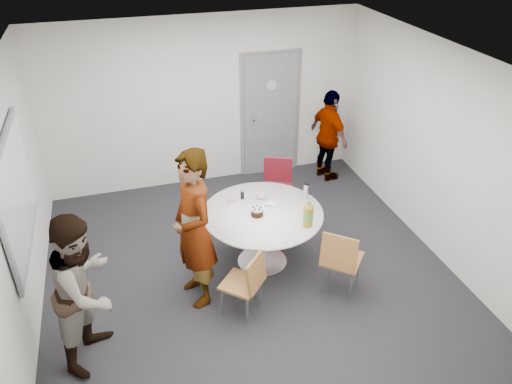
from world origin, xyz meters
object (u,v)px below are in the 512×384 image
object	(u,v)px
chair_near_right	(340,257)
person_right	(329,136)
person_left	(85,289)
table	(265,219)
chair_near_left	(248,280)
whiteboard	(17,194)
door	(270,115)
chair_far	(277,182)
person_main	(194,230)

from	to	relation	value
chair_near_right	person_right	bearing A→B (deg)	109.78
person_left	table	bearing A→B (deg)	-40.36
chair_near_left	person_right	bearing A→B (deg)	4.32
whiteboard	chair_near_right	size ratio (longest dim) A/B	2.08
door	chair_near_right	size ratio (longest dim) A/B	2.32
chair_near_left	chair_near_right	xyz separation A→B (m)	(1.12, 0.01, 0.06)
whiteboard	chair_far	xyz separation A→B (m)	(3.23, 0.92, -0.90)
whiteboard	person_main	bearing A→B (deg)	-15.87
whiteboard	chair_near_left	bearing A→B (deg)	-23.32
chair_near_left	person_left	distance (m)	1.70
whiteboard	table	xyz separation A→B (m)	(2.71, -0.13, -0.77)
whiteboard	chair_far	world-z (taller)	whiteboard
chair_far	person_right	xyz separation A→B (m)	(1.17, 0.83, 0.22)
chair_near_right	chair_far	size ratio (longest dim) A/B	1.00
whiteboard	table	distance (m)	2.82
table	chair_near_right	world-z (taller)	table
chair_near_right	person_left	distance (m)	2.80
person_main	person_left	bearing A→B (deg)	-79.27
chair_near_right	chair_near_left	bearing A→B (deg)	-138.57
door	chair_near_left	size ratio (longest dim) A/B	2.56
person_main	chair_far	bearing A→B (deg)	120.77
table	person_left	size ratio (longest dim) A/B	0.88
chair_far	person_right	world-z (taller)	person_right
table	chair_near_left	world-z (taller)	table
door	whiteboard	bearing A→B (deg)	-147.34
chair_near_right	door	bearing A→B (deg)	127.21
person_right	chair_near_left	bearing A→B (deg)	129.00
chair_far	person_left	xyz separation A→B (m)	(-2.65, -1.95, 0.30)
chair_near_left	person_left	size ratio (longest dim) A/B	0.49
person_main	door	bearing A→B (deg)	133.78
chair_far	person_left	bearing A→B (deg)	60.37
chair_near_right	chair_far	world-z (taller)	chair_near_right
chair_near_left	person_left	bearing A→B (deg)	134.68
chair_near_left	chair_near_right	bearing A→B (deg)	-46.54
chair_near_left	person_main	bearing A→B (deg)	88.80
table	person_right	distance (m)	2.53
chair_near_right	person_main	distance (m)	1.72
chair_far	whiteboard	bearing A→B (deg)	40.00
chair_far	person_right	size ratio (longest dim) A/B	0.59
door	person_main	size ratio (longest dim) A/B	1.10
whiteboard	table	bearing A→B (deg)	-2.74
table	chair_near_left	size ratio (longest dim) A/B	1.81
door	chair_far	size ratio (longest dim) A/B	2.33
whiteboard	door	bearing A→B (deg)	32.66
chair_far	person_main	size ratio (longest dim) A/B	0.47
person_main	person_right	distance (m)	3.47
chair_near_left	chair_far	bearing A→B (deg)	15.15
person_main	chair_near_right	bearing A→B (deg)	61.00
chair_near_right	table	bearing A→B (deg)	169.06
chair_near_right	person_main	world-z (taller)	person_main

